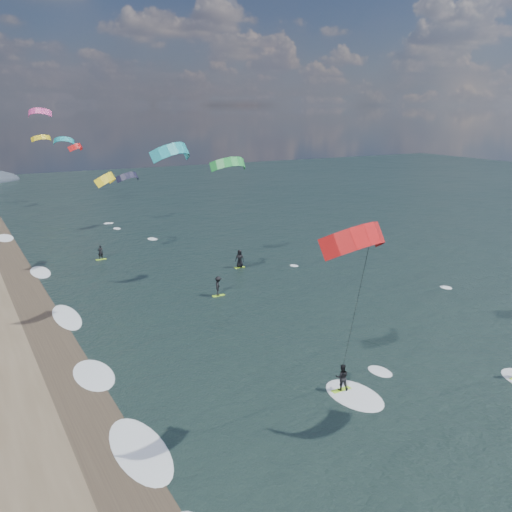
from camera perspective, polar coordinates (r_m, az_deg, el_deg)
ground at (r=29.52m, az=13.77°, el=-18.43°), size 260.00×260.00×0.00m
wet_sand_strip at (r=32.45m, az=-16.09°, el=-15.31°), size 3.00×240.00×0.00m
kitesurfer_near_b at (r=26.96m, az=10.65°, el=-3.87°), size 6.98×8.52×12.05m
far_kitesurfers at (r=54.17m, az=-4.65°, el=-1.40°), size 12.72×17.85×1.86m
bg_kite_field at (r=76.14m, az=-15.64°, el=10.45°), size 13.47×71.64×9.39m
shoreline_surf at (r=36.78m, az=-15.96°, el=-11.54°), size 2.40×79.40×0.11m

